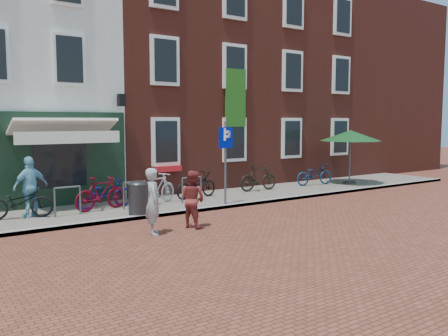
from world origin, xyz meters
TOP-DOWN VIEW (x-y plane):
  - ground at (0.00, 0.00)m, footprint 80.00×80.00m
  - sidewalk at (1.00, 1.50)m, footprint 24.00×3.00m
  - building_brick_mid at (2.00, 7.00)m, footprint 6.00×8.00m
  - building_brick_right at (8.00, 7.00)m, footprint 6.00×8.00m
  - filler_right at (14.50, 7.00)m, footprint 7.00×8.00m
  - litter_bin at (-1.79, 0.30)m, footprint 0.56×0.56m
  - parking_sign at (1.17, 0.24)m, footprint 0.50×0.08m
  - parasol at (8.29, 1.30)m, footprint 2.52×2.52m
  - woman at (-2.32, -1.71)m, footprint 0.57×0.69m
  - boy at (-1.17, -1.62)m, footprint 0.77×0.86m
  - cafe_person at (-4.36, 1.65)m, footprint 1.05×0.67m
  - bicycle_0 at (-4.67, 1.57)m, footprint 1.80×0.98m
  - bicycle_1 at (-2.44, 1.49)m, footprint 1.71×0.71m
  - bicycle_2 at (-2.22, 1.79)m, footprint 1.75×0.71m
  - bicycle_3 at (-0.61, 1.47)m, footprint 1.71×1.05m
  - bicycle_4 at (1.01, 1.75)m, footprint 1.78×0.87m
  - bicycle_5 at (3.83, 1.86)m, footprint 1.68×0.55m
  - bicycle_6 at (6.72, 1.80)m, footprint 1.78×0.87m

SIDE VIEW (x-z plane):
  - ground at x=0.00m, z-range 0.00..0.00m
  - sidewalk at x=1.00m, z-range 0.00..0.10m
  - bicycle_0 at x=-4.67m, z-range 0.10..1.00m
  - bicycle_2 at x=-2.22m, z-range 0.10..1.00m
  - bicycle_4 at x=1.01m, z-range 0.10..1.00m
  - bicycle_6 at x=6.72m, z-range 0.10..1.00m
  - bicycle_1 at x=-2.44m, z-range 0.10..1.10m
  - bicycle_3 at x=-0.61m, z-range 0.10..1.10m
  - bicycle_5 at x=3.83m, z-range 0.10..1.10m
  - litter_bin at x=-1.79m, z-range 0.12..1.14m
  - boy at x=-1.17m, z-range 0.00..1.47m
  - woman at x=-2.32m, z-range 0.00..1.61m
  - cafe_person at x=-4.36m, z-range 0.10..1.76m
  - parking_sign at x=1.17m, z-range 0.50..3.11m
  - parasol at x=8.29m, z-range 1.03..3.37m
  - filler_right at x=14.50m, z-range 0.00..9.00m
  - building_brick_mid at x=2.00m, z-range 0.00..10.00m
  - building_brick_right at x=8.00m, z-range 0.00..10.00m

